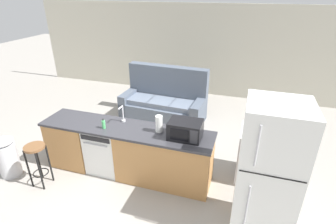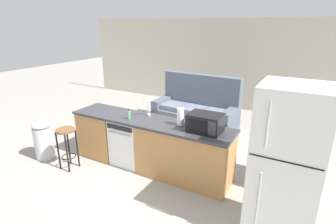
{
  "view_description": "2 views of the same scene",
  "coord_description": "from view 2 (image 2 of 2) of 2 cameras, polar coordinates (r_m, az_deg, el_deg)",
  "views": [
    {
      "loc": [
        1.97,
        -3.37,
        2.99
      ],
      "look_at": [
        0.73,
        0.49,
        1.05
      ],
      "focal_mm": 28.0,
      "sensor_mm": 36.0,
      "label": 1
    },
    {
      "loc": [
        2.46,
        -3.46,
        2.44
      ],
      "look_at": [
        0.27,
        0.47,
        0.92
      ],
      "focal_mm": 28.0,
      "sensor_mm": 36.0,
      "label": 2
    }
  ],
  "objects": [
    {
      "name": "ground_plane",
      "position": [
        4.9,
        -5.5,
        -11.34
      ],
      "size": [
        24.0,
        24.0,
        0.0
      ],
      "primitive_type": "plane",
      "color": "gray"
    },
    {
      "name": "wall_back",
      "position": [
        8.04,
        13.54,
        10.01
      ],
      "size": [
        10.0,
        0.06,
        2.6
      ],
      "color": "beige",
      "rests_on": "ground_plane"
    },
    {
      "name": "kitchen_counter",
      "position": [
        4.58,
        -3.17,
        -7.57
      ],
      "size": [
        2.94,
        0.66,
        0.9
      ],
      "color": "#B77F47",
      "rests_on": "ground_plane"
    },
    {
      "name": "dishwasher",
      "position": [
        4.84,
        -8.12,
        -6.24
      ],
      "size": [
        0.58,
        0.61,
        0.84
      ],
      "color": "white",
      "rests_on": "ground_plane"
    },
    {
      "name": "stove_range",
      "position": [
        4.47,
        24.92,
        -9.65
      ],
      "size": [
        0.76,
        0.68,
        0.9
      ],
      "color": "#B7B7BC",
      "rests_on": "ground_plane"
    },
    {
      "name": "refrigerator",
      "position": [
        3.28,
        24.22,
        -10.6
      ],
      "size": [
        0.72,
        0.73,
        1.86
      ],
      "color": "white",
      "rests_on": "ground_plane"
    },
    {
      "name": "microwave",
      "position": [
        3.95,
        8.12,
        -2.34
      ],
      "size": [
        0.5,
        0.37,
        0.28
      ],
      "color": "black",
      "rests_on": "kitchen_counter"
    },
    {
      "name": "sink_faucet",
      "position": [
        4.6,
        -4.36,
        0.75
      ],
      "size": [
        0.07,
        0.18,
        0.3
      ],
      "color": "silver",
      "rests_on": "kitchen_counter"
    },
    {
      "name": "paper_towel_roll",
      "position": [
        4.15,
        2.72,
        -1.13
      ],
      "size": [
        0.14,
        0.14,
        0.28
      ],
      "color": "#4C4C51",
      "rests_on": "kitchen_counter"
    },
    {
      "name": "soap_bottle",
      "position": [
        4.5,
        -8.53,
        -0.61
      ],
      "size": [
        0.06,
        0.06,
        0.18
      ],
      "color": "#4CB266",
      "rests_on": "kitchen_counter"
    },
    {
      "name": "kettle",
      "position": [
        4.38,
        28.2,
        -3.06
      ],
      "size": [
        0.21,
        0.17,
        0.19
      ],
      "color": "black",
      "rests_on": "stove_range"
    },
    {
      "name": "bar_stool",
      "position": [
        4.87,
        -21.21,
        -5.72
      ],
      "size": [
        0.32,
        0.32,
        0.74
      ],
      "color": "brown",
      "rests_on": "ground_plane"
    },
    {
      "name": "trash_bin",
      "position": [
        5.47,
        -25.49,
        -5.4
      ],
      "size": [
        0.35,
        0.35,
        0.74
      ],
      "color": "#B7B7BC",
      "rests_on": "ground_plane"
    },
    {
      "name": "couch",
      "position": [
        6.52,
        6.31,
        0.27
      ],
      "size": [
        2.05,
        1.02,
        1.27
      ],
      "color": "#515B6B",
      "rests_on": "ground_plane"
    }
  ]
}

